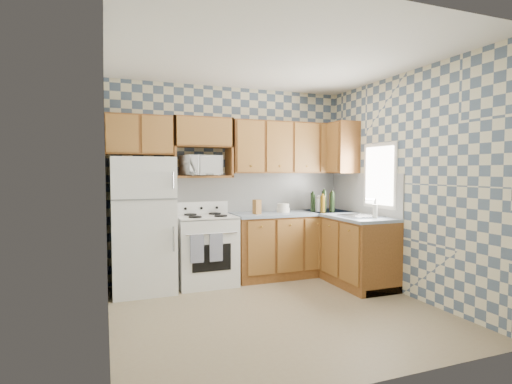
{
  "coord_description": "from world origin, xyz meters",
  "views": [
    {
      "loc": [
        -1.72,
        -3.88,
        1.51
      ],
      "look_at": [
        0.05,
        0.75,
        1.25
      ],
      "focal_mm": 28.0,
      "sensor_mm": 36.0,
      "label": 1
    }
  ],
  "objects_px": {
    "microwave": "(201,165)",
    "stove_body": "(206,251)",
    "electric_kettle": "(319,205)",
    "refrigerator": "(143,225)"
  },
  "relations": [
    {
      "from": "microwave",
      "to": "stove_body",
      "type": "bearing_deg",
      "value": -94.44
    },
    {
      "from": "microwave",
      "to": "electric_kettle",
      "type": "relative_size",
      "value": 2.67
    },
    {
      "from": "microwave",
      "to": "refrigerator",
      "type": "bearing_deg",
      "value": 174.26
    },
    {
      "from": "stove_body",
      "to": "electric_kettle",
      "type": "bearing_deg",
      "value": -1.2
    },
    {
      "from": "refrigerator",
      "to": "electric_kettle",
      "type": "xyz_separation_m",
      "value": [
        2.5,
        -0.01,
        0.17
      ]
    },
    {
      "from": "stove_body",
      "to": "microwave",
      "type": "bearing_deg",
      "value": 102.23
    },
    {
      "from": "refrigerator",
      "to": "stove_body",
      "type": "xyz_separation_m",
      "value": [
        0.8,
        0.03,
        -0.39
      ]
    },
    {
      "from": "microwave",
      "to": "electric_kettle",
      "type": "bearing_deg",
      "value": -21.99
    },
    {
      "from": "microwave",
      "to": "electric_kettle",
      "type": "xyz_separation_m",
      "value": [
        1.73,
        -0.16,
        -0.57
      ]
    },
    {
      "from": "refrigerator",
      "to": "electric_kettle",
      "type": "bearing_deg",
      "value": -0.24
    }
  ]
}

